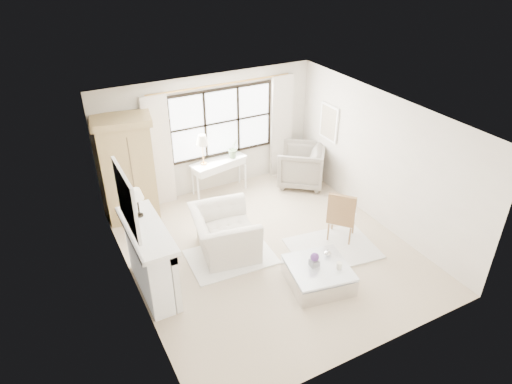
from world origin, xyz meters
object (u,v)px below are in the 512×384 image
(console_table, at_px, (219,176))
(club_armchair, at_px, (224,233))
(armoire, at_px, (128,169))
(coffee_table, at_px, (318,275))

(console_table, bearing_deg, club_armchair, -123.14)
(armoire, relative_size, console_table, 1.64)
(console_table, distance_m, club_armchair, 2.28)
(coffee_table, bearing_deg, armoire, 132.62)
(armoire, bearing_deg, coffee_table, -47.79)
(club_armchair, xyz_separation_m, coffee_table, (1.03, -1.59, -0.24))
(club_armchair, bearing_deg, coffee_table, -136.86)
(armoire, height_order, console_table, armoire)
(armoire, xyz_separation_m, console_table, (2.02, 0.15, -0.74))
(console_table, bearing_deg, armoire, 172.52)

